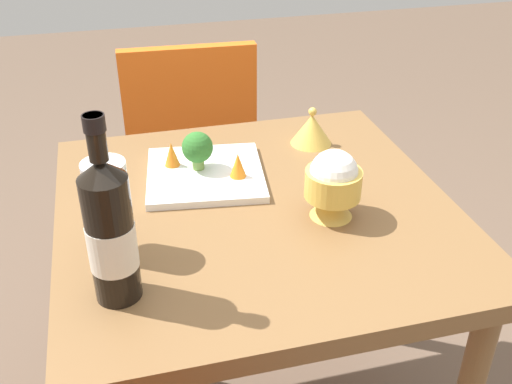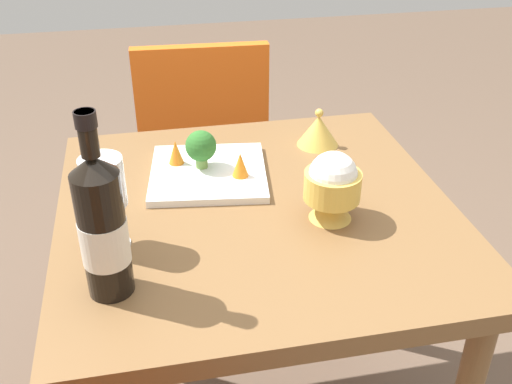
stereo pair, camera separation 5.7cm
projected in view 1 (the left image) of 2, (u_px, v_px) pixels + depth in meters
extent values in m
cube|color=brown|center=(256.00, 213.00, 1.23)|extent=(0.79, 0.79, 0.04)
cylinder|color=brown|center=(338.00, 240.00, 1.77)|extent=(0.05, 0.05, 0.68)
cylinder|color=brown|center=(105.00, 276.00, 1.63)|extent=(0.05, 0.05, 0.68)
cube|color=orange|center=(188.00, 147.00, 2.07)|extent=(0.42, 0.42, 0.02)
cube|color=orange|center=(191.00, 112.00, 1.81)|extent=(0.40, 0.06, 0.40)
cylinder|color=black|center=(143.00, 184.00, 2.30)|extent=(0.03, 0.03, 0.43)
cylinder|color=black|center=(230.00, 176.00, 2.36)|extent=(0.03, 0.03, 0.43)
cylinder|color=black|center=(147.00, 234.00, 2.02)|extent=(0.03, 0.03, 0.43)
cylinder|color=black|center=(247.00, 223.00, 2.08)|extent=(0.03, 0.03, 0.43)
cylinder|color=black|center=(112.00, 240.00, 0.93)|extent=(0.07, 0.08, 0.22)
cone|color=black|center=(101.00, 169.00, 0.86)|extent=(0.07, 0.08, 0.03)
cylinder|color=black|center=(96.00, 138.00, 0.84)|extent=(0.03, 0.03, 0.07)
cylinder|color=black|center=(94.00, 123.00, 0.83)|extent=(0.03, 0.03, 0.02)
cylinder|color=silver|center=(112.00, 246.00, 0.93)|extent=(0.08, 0.08, 0.08)
cylinder|color=white|center=(115.00, 249.00, 1.09)|extent=(0.07, 0.07, 0.00)
cylinder|color=white|center=(112.00, 229.00, 1.07)|extent=(0.01, 0.01, 0.08)
cylinder|color=white|center=(106.00, 186.00, 1.02)|extent=(0.08, 0.08, 0.09)
cone|color=gold|center=(331.00, 206.00, 1.18)|extent=(0.08, 0.08, 0.04)
cylinder|color=gold|center=(333.00, 184.00, 1.15)|extent=(0.11, 0.11, 0.05)
sphere|color=white|center=(334.00, 173.00, 1.14)|extent=(0.09, 0.09, 0.09)
cone|color=gold|center=(312.00, 129.00, 1.44)|extent=(0.10, 0.10, 0.07)
sphere|color=gold|center=(313.00, 112.00, 1.42)|extent=(0.02, 0.02, 0.02)
cube|color=white|center=(205.00, 174.00, 1.31)|extent=(0.28, 0.28, 0.02)
cylinder|color=#729E4C|center=(198.00, 163.00, 1.31)|extent=(0.03, 0.03, 0.03)
sphere|color=#2D6B28|center=(197.00, 147.00, 1.29)|extent=(0.07, 0.07, 0.07)
cone|color=orange|center=(238.00, 165.00, 1.28)|extent=(0.04, 0.04, 0.05)
cone|color=orange|center=(172.00, 154.00, 1.32)|extent=(0.03, 0.03, 0.05)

